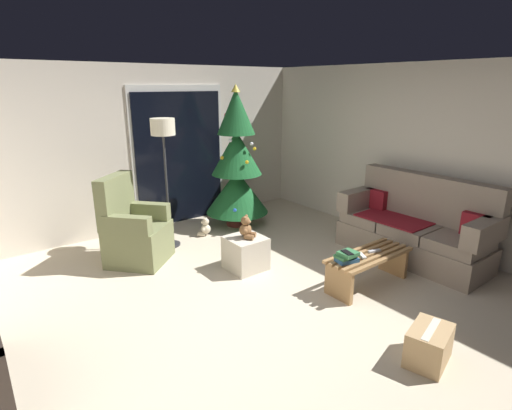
% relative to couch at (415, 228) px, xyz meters
% --- Properties ---
extents(ground_plane, '(7.00, 7.00, 0.00)m').
position_rel_couch_xyz_m(ground_plane, '(-2.32, 0.23, -0.40)').
color(ground_plane, beige).
extents(wall_back, '(5.72, 0.12, 2.50)m').
position_rel_couch_xyz_m(wall_back, '(-2.32, 3.29, 0.85)').
color(wall_back, beige).
rests_on(wall_back, ground).
extents(wall_right, '(0.12, 6.00, 2.50)m').
position_rel_couch_xyz_m(wall_right, '(0.54, 0.23, 0.85)').
color(wall_right, beige).
rests_on(wall_right, ground).
extents(patio_door_frame, '(1.60, 0.02, 2.20)m').
position_rel_couch_xyz_m(patio_door_frame, '(-1.72, 3.22, 0.70)').
color(patio_door_frame, silver).
rests_on(patio_door_frame, ground).
extents(patio_door_glass, '(1.50, 0.02, 2.10)m').
position_rel_couch_xyz_m(patio_door_glass, '(-1.72, 3.20, 0.65)').
color(patio_door_glass, black).
rests_on(patio_door_glass, ground).
extents(couch, '(0.79, 1.94, 1.08)m').
position_rel_couch_xyz_m(couch, '(0.00, 0.00, 0.00)').
color(couch, gray).
rests_on(couch, ground).
extents(coffee_table, '(1.10, 0.40, 0.39)m').
position_rel_couch_xyz_m(coffee_table, '(-1.14, -0.13, -0.14)').
color(coffee_table, '#9E7547').
rests_on(coffee_table, ground).
extents(remote_silver, '(0.16, 0.08, 0.02)m').
position_rel_couch_xyz_m(remote_silver, '(-1.05, -0.14, 0.00)').
color(remote_silver, '#ADADB2').
rests_on(remote_silver, coffee_table).
extents(remote_white, '(0.11, 0.16, 0.02)m').
position_rel_couch_xyz_m(remote_white, '(-1.26, -0.13, 0.00)').
color(remote_white, silver).
rests_on(remote_white, coffee_table).
extents(book_stack, '(0.26, 0.20, 0.11)m').
position_rel_couch_xyz_m(book_stack, '(-1.50, -0.12, 0.05)').
color(book_stack, '#285684').
rests_on(book_stack, coffee_table).
extents(cell_phone, '(0.10, 0.16, 0.01)m').
position_rel_couch_xyz_m(cell_phone, '(-1.52, -0.13, 0.11)').
color(cell_phone, black).
rests_on(cell_phone, book_stack).
extents(christmas_tree, '(1.00, 1.00, 2.21)m').
position_rel_couch_xyz_m(christmas_tree, '(-1.12, 2.47, 0.57)').
color(christmas_tree, '#4C1E19').
rests_on(christmas_tree, ground).
extents(armchair, '(0.97, 0.97, 1.13)m').
position_rel_couch_xyz_m(armchair, '(-2.97, 2.11, 0.00)').
color(armchair, olive).
rests_on(armchair, ground).
extents(floor_lamp, '(0.32, 0.32, 1.78)m').
position_rel_couch_xyz_m(floor_lamp, '(-2.39, 2.33, 1.11)').
color(floor_lamp, '#2D2D30').
rests_on(floor_lamp, ground).
extents(ottoman, '(0.44, 0.44, 0.41)m').
position_rel_couch_xyz_m(ottoman, '(-1.98, 1.07, -0.19)').
color(ottoman, beige).
rests_on(ottoman, ground).
extents(teddy_bear_chestnut, '(0.21, 0.22, 0.29)m').
position_rel_couch_xyz_m(teddy_bear_chestnut, '(-1.97, 1.06, 0.13)').
color(teddy_bear_chestnut, brown).
rests_on(teddy_bear_chestnut, ottoman).
extents(teddy_bear_cream_by_tree, '(0.22, 0.21, 0.29)m').
position_rel_couch_xyz_m(teddy_bear_cream_by_tree, '(-1.79, 2.37, -0.28)').
color(teddy_bear_cream_by_tree, beige).
rests_on(teddy_bear_cream_by_tree, ground).
extents(cardboard_box_taped_mid_floor, '(0.48, 0.39, 0.31)m').
position_rel_couch_xyz_m(cardboard_box_taped_mid_floor, '(-1.82, -1.27, -0.25)').
color(cardboard_box_taped_mid_floor, tan).
rests_on(cardboard_box_taped_mid_floor, ground).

